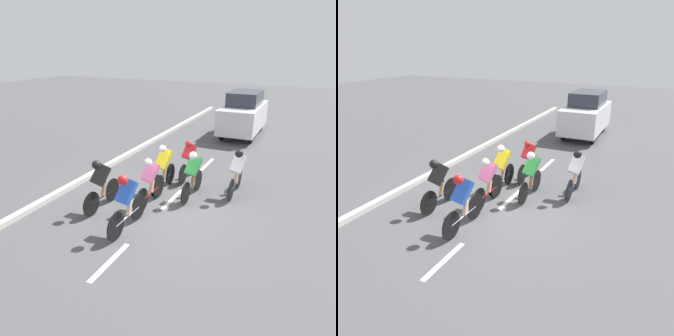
% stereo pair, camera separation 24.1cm
% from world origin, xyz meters
% --- Properties ---
extents(ground_plane, '(60.00, 60.00, 0.00)m').
position_xyz_m(ground_plane, '(0.00, 0.00, 0.00)').
color(ground_plane, '#4C4C4F').
extents(lane_stripe_near, '(0.12, 1.40, 0.01)m').
position_xyz_m(lane_stripe_near, '(0.00, 2.70, 0.00)').
color(lane_stripe_near, white).
rests_on(lane_stripe_near, ground).
extents(lane_stripe_mid, '(0.12, 1.40, 0.01)m').
position_xyz_m(lane_stripe_mid, '(0.00, -0.50, 0.00)').
color(lane_stripe_mid, white).
rests_on(lane_stripe_mid, ground).
extents(lane_stripe_far, '(0.12, 1.40, 0.01)m').
position_xyz_m(lane_stripe_far, '(0.00, -3.70, 0.00)').
color(lane_stripe_far, white).
rests_on(lane_stripe_far, ground).
extents(curb, '(0.20, 27.89, 0.14)m').
position_xyz_m(curb, '(3.20, -0.50, 0.07)').
color(curb, '#B7B2A8').
rests_on(curb, ground).
extents(cyclist_blue, '(0.44, 1.72, 1.54)m').
position_xyz_m(cyclist_blue, '(0.29, 1.50, 0.82)').
color(cyclist_blue, black).
rests_on(cyclist_blue, ground).
extents(cyclist_red, '(0.41, 1.66, 1.41)m').
position_xyz_m(cyclist_red, '(0.11, -2.08, 0.74)').
color(cyclist_red, black).
rests_on(cyclist_red, ground).
extents(cyclist_yellow, '(0.45, 1.70, 1.54)m').
position_xyz_m(cyclist_yellow, '(0.48, -0.93, 0.81)').
color(cyclist_yellow, black).
rests_on(cyclist_yellow, ground).
extents(cyclist_pink, '(0.44, 1.69, 1.47)m').
position_xyz_m(cyclist_pink, '(0.39, 0.10, 0.76)').
color(cyclist_pink, black).
rests_on(cyclist_pink, ground).
extents(cyclist_black, '(0.44, 1.64, 1.50)m').
position_xyz_m(cyclist_black, '(1.48, 0.84, 0.80)').
color(cyclist_black, black).
rests_on(cyclist_black, ground).
extents(cyclist_white, '(0.43, 1.62, 1.50)m').
position_xyz_m(cyclist_white, '(-1.59, -1.53, 0.80)').
color(cyclist_white, black).
rests_on(cyclist_white, ground).
extents(cyclist_green, '(0.44, 1.67, 1.50)m').
position_xyz_m(cyclist_green, '(-0.50, -0.81, 0.80)').
color(cyclist_green, black).
rests_on(cyclist_green, ground).
extents(support_car, '(1.70, 3.84, 2.10)m').
position_xyz_m(support_car, '(-0.23, -8.48, 1.05)').
color(support_car, black).
rests_on(support_car, ground).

